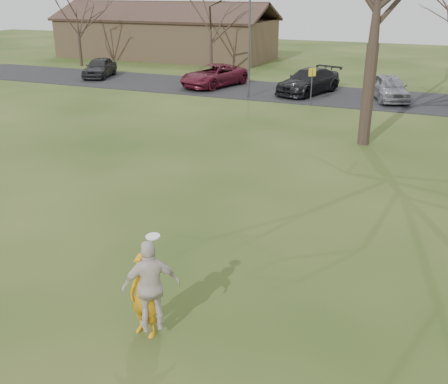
# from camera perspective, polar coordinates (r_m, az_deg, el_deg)

# --- Properties ---
(ground) EXTENTS (120.00, 120.00, 0.00)m
(ground) POSITION_cam_1_polar(r_m,az_deg,el_deg) (10.62, -8.53, -15.09)
(ground) COLOR #1E380F
(ground) RESTS_ON ground
(parking_strip) EXTENTS (62.00, 6.50, 0.04)m
(parking_strip) POSITION_cam_1_polar(r_m,az_deg,el_deg) (33.12, 14.19, 10.14)
(parking_strip) COLOR black
(parking_strip) RESTS_ON ground
(player_defender) EXTENTS (0.68, 0.48, 1.74)m
(player_defender) POSITION_cam_1_polar(r_m,az_deg,el_deg) (10.10, -8.82, -11.26)
(player_defender) COLOR orange
(player_defender) RESTS_ON ground
(car_0) EXTENTS (2.80, 4.49, 1.43)m
(car_0) POSITION_cam_1_polar(r_m,az_deg,el_deg) (40.56, -13.63, 13.28)
(car_0) COLOR #27282A
(car_0) RESTS_ON parking_strip
(car_2) EXTENTS (3.81, 5.68, 1.45)m
(car_2) POSITION_cam_1_polar(r_m,az_deg,el_deg) (35.67, -1.12, 12.79)
(car_2) COLOR maroon
(car_2) RESTS_ON parking_strip
(car_3) EXTENTS (3.69, 5.63, 1.52)m
(car_3) POSITION_cam_1_polar(r_m,az_deg,el_deg) (33.61, 9.36, 12.02)
(car_3) COLOR black
(car_3) RESTS_ON parking_strip
(car_4) EXTENTS (3.07, 4.66, 1.47)m
(car_4) POSITION_cam_1_polar(r_m,az_deg,el_deg) (32.65, 17.85, 10.96)
(car_4) COLOR gray
(car_4) RESTS_ON parking_strip
(catching_play) EXTENTS (1.16, 1.02, 1.89)m
(catching_play) POSITION_cam_1_polar(r_m,az_deg,el_deg) (9.88, -8.07, -10.30)
(catching_play) COLOR beige
(catching_play) RESTS_ON ground
(building) EXTENTS (20.60, 8.50, 5.14)m
(building) POSITION_cam_1_polar(r_m,az_deg,el_deg) (51.63, -6.45, 16.76)
(building) COLOR #8C6D4C
(building) RESTS_ON ground
(lamp_post) EXTENTS (0.34, 0.34, 6.27)m
(lamp_post) POSITION_cam_1_polar(r_m,az_deg,el_deg) (31.61, 2.83, 17.46)
(lamp_post) COLOR #47474C
(lamp_post) RESTS_ON ground
(sign_yellow) EXTENTS (0.35, 0.35, 2.08)m
(sign_yellow) POSITION_cam_1_polar(r_m,az_deg,el_deg) (30.32, 9.71, 12.21)
(sign_yellow) COLOR #47474C
(sign_yellow) RESTS_ON ground
(small_tree_row) EXTENTS (55.00, 5.90, 8.50)m
(small_tree_row) POSITION_cam_1_polar(r_m,az_deg,el_deg) (37.32, 22.97, 16.41)
(small_tree_row) COLOR #352821
(small_tree_row) RESTS_ON ground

